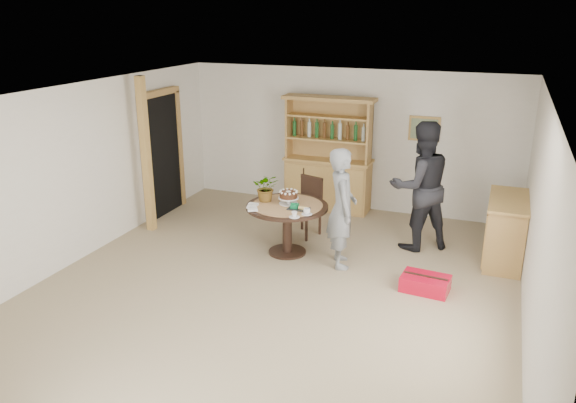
{
  "coord_description": "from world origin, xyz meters",
  "views": [
    {
      "loc": [
        2.53,
        -6.05,
        3.44
      ],
      "look_at": [
        0.0,
        0.47,
        1.05
      ],
      "focal_mm": 35.0,
      "sensor_mm": 36.0,
      "label": 1
    }
  ],
  "objects_px": {
    "red_suitcase": "(425,283)",
    "adult_person": "(420,186)",
    "dining_table": "(287,215)",
    "dining_chair": "(307,202)",
    "hutch": "(328,172)",
    "sideboard": "(506,230)",
    "teen_boy": "(342,208)"
  },
  "relations": [
    {
      "from": "dining_table",
      "to": "adult_person",
      "type": "xyz_separation_m",
      "value": [
        1.75,
        0.92,
        0.37
      ]
    },
    {
      "from": "dining_table",
      "to": "adult_person",
      "type": "height_order",
      "value": "adult_person"
    },
    {
      "from": "hutch",
      "to": "dining_chair",
      "type": "distance_m",
      "value": 1.3
    },
    {
      "from": "sideboard",
      "to": "adult_person",
      "type": "xyz_separation_m",
      "value": [
        -1.25,
        0.05,
        0.5
      ]
    },
    {
      "from": "dining_table",
      "to": "red_suitcase",
      "type": "height_order",
      "value": "dining_table"
    },
    {
      "from": "dining_table",
      "to": "red_suitcase",
      "type": "distance_m",
      "value": 2.21
    },
    {
      "from": "hutch",
      "to": "dining_table",
      "type": "distance_m",
      "value": 2.12
    },
    {
      "from": "hutch",
      "to": "adult_person",
      "type": "height_order",
      "value": "hutch"
    },
    {
      "from": "hutch",
      "to": "adult_person",
      "type": "distance_m",
      "value": 2.17
    },
    {
      "from": "dining_table",
      "to": "teen_boy",
      "type": "relative_size",
      "value": 0.71
    },
    {
      "from": "dining_chair",
      "to": "adult_person",
      "type": "relative_size",
      "value": 0.49
    },
    {
      "from": "dining_table",
      "to": "teen_boy",
      "type": "distance_m",
      "value": 0.89
    },
    {
      "from": "sideboard",
      "to": "dining_table",
      "type": "distance_m",
      "value": 3.13
    },
    {
      "from": "sideboard",
      "to": "teen_boy",
      "type": "distance_m",
      "value": 2.39
    },
    {
      "from": "sideboard",
      "to": "dining_table",
      "type": "height_order",
      "value": "sideboard"
    },
    {
      "from": "hutch",
      "to": "red_suitcase",
      "type": "bearing_deg",
      "value": -50.48
    },
    {
      "from": "dining_chair",
      "to": "red_suitcase",
      "type": "relative_size",
      "value": 1.49
    },
    {
      "from": "red_suitcase",
      "to": "dining_chair",
      "type": "bearing_deg",
      "value": 152.96
    },
    {
      "from": "red_suitcase",
      "to": "adult_person",
      "type": "bearing_deg",
      "value": 108.74
    },
    {
      "from": "adult_person",
      "to": "red_suitcase",
      "type": "relative_size",
      "value": 3.08
    },
    {
      "from": "sideboard",
      "to": "teen_boy",
      "type": "height_order",
      "value": "teen_boy"
    },
    {
      "from": "dining_chair",
      "to": "red_suitcase",
      "type": "bearing_deg",
      "value": -14.51
    },
    {
      "from": "dining_table",
      "to": "dining_chair",
      "type": "distance_m",
      "value": 0.83
    },
    {
      "from": "sideboard",
      "to": "dining_table",
      "type": "xyz_separation_m",
      "value": [
        -3.0,
        -0.87,
        0.13
      ]
    },
    {
      "from": "dining_chair",
      "to": "red_suitcase",
      "type": "distance_m",
      "value": 2.48
    },
    {
      "from": "hutch",
      "to": "dining_chair",
      "type": "height_order",
      "value": "hutch"
    },
    {
      "from": "dining_table",
      "to": "teen_boy",
      "type": "bearing_deg",
      "value": -6.71
    },
    {
      "from": "hutch",
      "to": "dining_table",
      "type": "bearing_deg",
      "value": -89.02
    },
    {
      "from": "sideboard",
      "to": "teen_boy",
      "type": "bearing_deg",
      "value": -155.65
    },
    {
      "from": "sideboard",
      "to": "dining_chair",
      "type": "height_order",
      "value": "dining_chair"
    },
    {
      "from": "hutch",
      "to": "sideboard",
      "type": "relative_size",
      "value": 1.62
    },
    {
      "from": "red_suitcase",
      "to": "hutch",
      "type": "bearing_deg",
      "value": 134.48
    }
  ]
}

